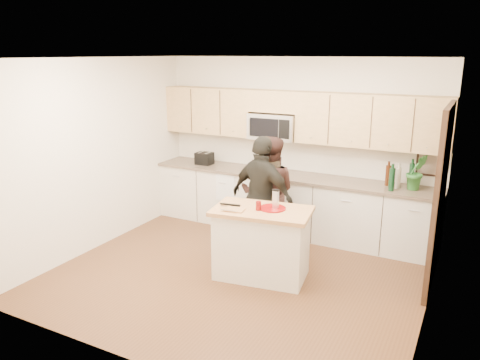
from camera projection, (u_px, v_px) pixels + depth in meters
The scene contains 21 objects.
floor at pixel (238, 274), 6.02m from camera, with size 4.50×4.50×0.00m, color brown.
room_shell at pixel (238, 142), 5.57m from camera, with size 4.52×4.02×2.71m.
back_cabinetry at pixel (288, 203), 7.34m from camera, with size 4.50×0.66×0.94m.
upper_cabinetry at pixel (296, 115), 7.09m from camera, with size 4.50×0.33×0.75m.
microwave at pixel (274, 126), 7.26m from camera, with size 0.76×0.41×0.40m.
doorway at pixel (441, 194), 5.49m from camera, with size 0.06×1.25×2.20m.
framed_picture at pixel (428, 162), 6.51m from camera, with size 0.30×0.03×0.38m.
dish_towel at pixel (229, 178), 7.52m from camera, with size 0.34×0.60×0.48m.
island at pixel (262, 243), 5.86m from camera, with size 1.29×0.87×0.90m.
red_plate at pixel (272, 208), 5.75m from camera, with size 0.33×0.33×0.02m, color maroon.
box_grater at pixel (276, 198), 5.72m from camera, with size 0.08×0.06×0.23m.
drink_glass at pixel (258, 206), 5.69m from camera, with size 0.07×0.07×0.11m, color maroon.
cutting_board at pixel (234, 210), 5.70m from camera, with size 0.24×0.17×0.02m, color tan.
tongs at pixel (230, 205), 5.83m from camera, with size 0.27×0.03×0.02m, color black.
knife at pixel (228, 210), 5.64m from camera, with size 0.21×0.02×0.01m, color silver.
toaster at pixel (204, 158), 7.85m from camera, with size 0.27×0.21×0.20m.
bottle_cluster at pixel (397, 175), 6.44m from camera, with size 0.38×0.33×0.41m.
orchid at pixel (417, 172), 6.36m from camera, with size 0.27×0.22×0.50m, color #337C31.
woman_left at pixel (265, 193), 6.64m from camera, with size 0.60×0.40×1.65m, color black.
woman_center at pixel (268, 193), 6.65m from camera, with size 0.80×0.62×1.65m, color #301C18.
woman_right at pixel (262, 197), 6.40m from camera, with size 0.99×0.41×1.69m, color black.
Camera 1 is at (2.56, -4.86, 2.77)m, focal length 35.00 mm.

